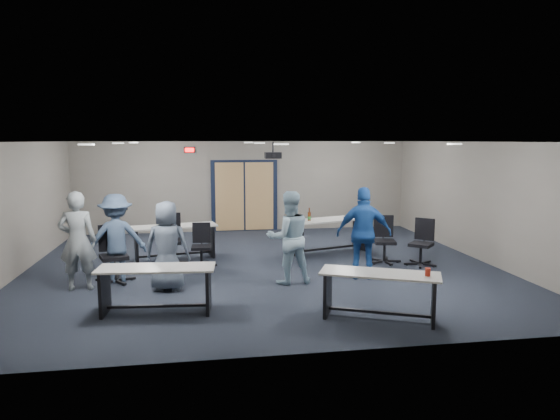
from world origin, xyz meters
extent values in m
plane|color=black|center=(0.00, 0.00, 0.00)|extent=(10.00, 10.00, 0.00)
cube|color=slate|center=(0.00, 4.50, 1.35)|extent=(10.00, 0.04, 2.70)
cube|color=slate|center=(0.00, -4.50, 1.35)|extent=(10.00, 0.04, 2.70)
cube|color=slate|center=(-5.00, 0.00, 1.35)|extent=(0.04, 9.00, 2.70)
cube|color=slate|center=(5.00, 0.00, 1.35)|extent=(0.04, 9.00, 2.70)
cube|color=white|center=(0.00, 0.00, 2.70)|extent=(10.00, 9.00, 0.04)
cube|color=black|center=(0.00, 4.47, 1.05)|extent=(2.00, 0.06, 2.20)
cube|color=tan|center=(-0.45, 4.45, 1.05)|extent=(0.85, 0.04, 2.05)
cube|color=tan|center=(0.45, 4.45, 1.05)|extent=(0.85, 0.04, 2.05)
cube|color=black|center=(-1.60, 4.45, 2.45)|extent=(0.32, 0.05, 0.18)
cube|color=#FF0C0C|center=(-1.60, 4.42, 2.45)|extent=(0.26, 0.02, 0.12)
cylinder|color=black|center=(0.30, 0.50, 2.58)|extent=(0.04, 0.04, 0.24)
cube|color=black|center=(0.30, 0.50, 2.40)|extent=(0.35, 0.30, 0.14)
cylinder|color=black|center=(0.30, 0.35, 2.40)|extent=(0.08, 0.03, 0.08)
cube|color=beige|center=(-2.02, -2.60, 0.73)|extent=(1.88, 0.77, 0.03)
cube|color=black|center=(-2.83, -2.53, 0.36)|extent=(0.10, 0.56, 0.71)
cube|color=black|center=(-1.21, -2.67, 0.36)|extent=(0.10, 0.56, 0.71)
cube|color=black|center=(-2.02, -2.60, 0.10)|extent=(1.63, 0.19, 0.04)
cube|color=beige|center=(1.38, -3.42, 0.71)|extent=(1.89, 1.29, 0.03)
cube|color=black|center=(0.65, -3.10, 0.35)|extent=(0.27, 0.52, 0.70)
cube|color=black|center=(2.11, -3.75, 0.35)|extent=(0.27, 0.52, 0.70)
cube|color=black|center=(1.38, -3.42, 0.10)|extent=(1.48, 0.70, 0.04)
cylinder|color=#AB2716|center=(2.02, -3.71, 0.79)|extent=(0.08, 0.08, 0.12)
cube|color=beige|center=(-1.92, 1.08, 0.77)|extent=(2.02, 0.99, 0.03)
cube|color=black|center=(-2.77, 0.92, 0.38)|extent=(0.16, 0.59, 0.75)
cube|color=black|center=(-1.08, 1.24, 0.38)|extent=(0.16, 0.59, 0.75)
cube|color=black|center=(-1.92, 1.08, 0.11)|extent=(1.69, 0.37, 0.04)
cube|color=beige|center=(1.78, 1.12, 0.82)|extent=(2.17, 1.26, 0.03)
cube|color=black|center=(0.90, 0.85, 0.40)|extent=(0.24, 0.62, 0.80)
cube|color=black|center=(2.66, 1.38, 0.40)|extent=(0.24, 0.62, 0.80)
cube|color=black|center=(1.78, 1.12, 0.11)|extent=(1.77, 0.59, 0.05)
imported|color=gray|center=(-3.54, -1.11, 0.92)|extent=(0.68, 0.45, 1.83)
imported|color=slate|center=(-1.93, -1.38, 0.83)|extent=(0.88, 0.65, 1.65)
imported|color=#A7C9DD|center=(0.35, -1.29, 0.89)|extent=(0.93, 0.76, 1.78)
imported|color=#1B4997|center=(1.87, -1.20, 0.92)|extent=(1.14, 0.67, 1.83)
imported|color=#435979|center=(-2.93, -0.64, 0.86)|extent=(1.19, 0.79, 1.72)
camera|label=1|loc=(-1.29, -10.49, 2.74)|focal=32.00mm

